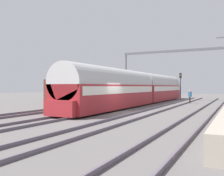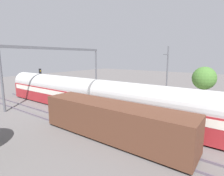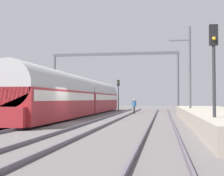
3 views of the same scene
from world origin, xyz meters
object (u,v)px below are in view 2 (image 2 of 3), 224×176
at_px(person_crossing, 100,93).
at_px(railway_signal_far, 41,78).
at_px(passenger_train, 97,97).
at_px(freight_car, 112,120).
at_px(catenary_gantry, 59,61).

distance_m(person_crossing, railway_signal_far, 11.01).
xyz_separation_m(passenger_train, railway_signal_far, (1.92, 14.34, 0.95)).
bearing_deg(freight_car, catenary_gantry, 66.60).
distance_m(passenger_train, railway_signal_far, 14.50).
height_order(passenger_train, freight_car, passenger_train).
bearing_deg(person_crossing, passenger_train, -115.49).
distance_m(freight_car, railway_signal_far, 20.49).
distance_m(passenger_train, person_crossing, 6.61).
relative_size(person_crossing, catenary_gantry, 0.10).
bearing_deg(railway_signal_far, freight_car, -107.35).
relative_size(person_crossing, railway_signal_far, 0.38).
xyz_separation_m(railway_signal_far, catenary_gantry, (0.17, -5.02, 3.00)).
xyz_separation_m(passenger_train, catenary_gantry, (2.09, 9.31, 3.96)).
relative_size(freight_car, catenary_gantry, 0.77).
distance_m(freight_car, catenary_gantry, 16.40).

